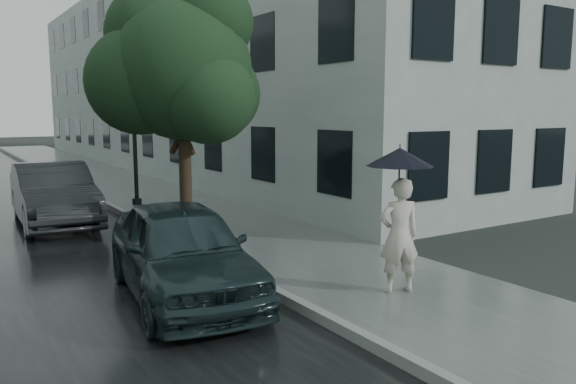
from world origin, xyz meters
TOP-DOWN VIEW (x-y plane):
  - ground at (0.00, 0.00)m, footprint 120.00×120.00m
  - sidewalk at (0.25, 12.00)m, footprint 3.50×60.00m
  - kerb_near at (-1.57, 12.00)m, footprint 0.15×60.00m
  - building_near at (5.47, 19.50)m, footprint 7.02×36.00m
  - pedestrian at (0.16, -0.94)m, footprint 0.75×0.61m
  - umbrella at (0.13, -0.94)m, footprint 1.25×1.25m
  - street_tree at (-1.45, 3.69)m, footprint 3.61×3.28m
  - lamp_post at (-0.84, 9.32)m, footprint 0.84×0.39m
  - car_near at (-2.73, 0.63)m, footprint 2.23×4.39m
  - car_far at (-3.34, 7.43)m, footprint 1.78×4.66m

SIDE VIEW (x-z plane):
  - ground at x=0.00m, z-range 0.00..0.00m
  - sidewalk at x=0.25m, z-range 0.00..0.01m
  - kerb_near at x=-1.57m, z-range 0.00..0.15m
  - car_near at x=-2.73m, z-range 0.01..1.44m
  - car_far at x=-3.34m, z-range 0.01..1.52m
  - pedestrian at x=0.16m, z-range 0.01..1.78m
  - umbrella at x=0.13m, z-range 1.42..2.77m
  - lamp_post at x=-0.84m, z-range 0.38..5.84m
  - street_tree at x=-1.45m, z-range 0.93..6.30m
  - building_near at x=5.47m, z-range 0.00..9.00m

